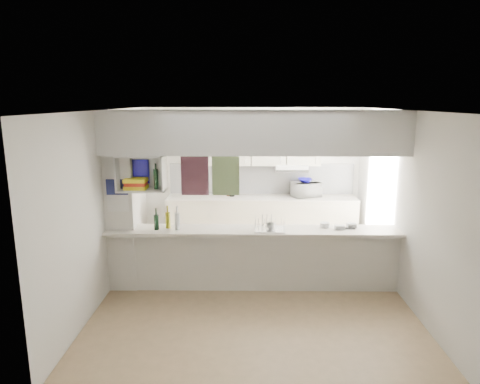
{
  "coord_description": "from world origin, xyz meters",
  "views": [
    {
      "loc": [
        -0.11,
        -5.88,
        2.73
      ],
      "look_at": [
        -0.2,
        0.5,
        1.36
      ],
      "focal_mm": 32.0,
      "sensor_mm": 36.0,
      "label": 1
    }
  ],
  "objects_px": {
    "bowl": "(305,180)",
    "wine_bottles": "(168,221)",
    "microwave": "(306,189)",
    "dish_rack": "(270,224)"
  },
  "relations": [
    {
      "from": "bowl",
      "to": "wine_bottles",
      "type": "distance_m",
      "value": 3.13
    },
    {
      "from": "microwave",
      "to": "dish_rack",
      "type": "height_order",
      "value": "microwave"
    },
    {
      "from": "bowl",
      "to": "microwave",
      "type": "bearing_deg",
      "value": -50.77
    },
    {
      "from": "bowl",
      "to": "dish_rack",
      "type": "bearing_deg",
      "value": -109.92
    },
    {
      "from": "microwave",
      "to": "dish_rack",
      "type": "xyz_separation_m",
      "value": [
        -0.81,
        -2.16,
        -0.05
      ]
    },
    {
      "from": "wine_bottles",
      "to": "bowl",
      "type": "bearing_deg",
      "value": 43.94
    },
    {
      "from": "microwave",
      "to": "wine_bottles",
      "type": "distance_m",
      "value": 3.12
    },
    {
      "from": "microwave",
      "to": "wine_bottles",
      "type": "xyz_separation_m",
      "value": [
        -2.27,
        -2.14,
        -0.02
      ]
    },
    {
      "from": "microwave",
      "to": "bowl",
      "type": "xyz_separation_m",
      "value": [
        -0.02,
        0.03,
        0.17
      ]
    },
    {
      "from": "dish_rack",
      "to": "wine_bottles",
      "type": "height_order",
      "value": "wine_bottles"
    }
  ]
}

